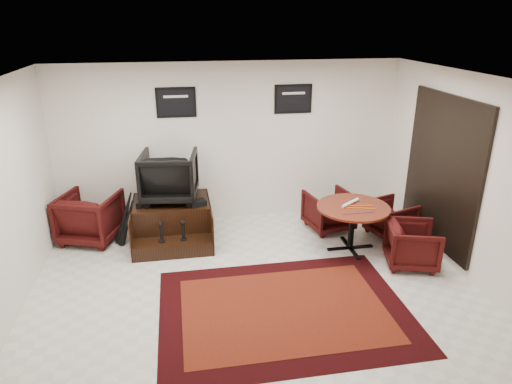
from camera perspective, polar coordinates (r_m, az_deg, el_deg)
ground at (r=6.34m, az=-0.08°, el=-12.24°), size 6.00×6.00×0.00m
room_shell at (r=5.75m, az=3.71°, el=3.89°), size 6.02×5.02×2.81m
area_rug at (r=5.98m, az=3.52°, el=-14.47°), size 3.12×2.34×0.01m
shine_podium at (r=7.70m, az=-10.41°, el=-3.69°), size 1.26×1.29×0.65m
shine_chair at (r=7.53m, az=-10.81°, el=2.26°), size 0.98×0.93×0.90m
shoes_pair at (r=7.52m, az=-13.97°, el=-1.29°), size 0.24×0.29×0.10m
polish_kit at (r=7.36m, az=-7.29°, el=-1.37°), size 0.29×0.24×0.09m
umbrella_black at (r=7.60m, az=-15.83°, el=-3.67°), size 0.30×0.11×0.80m
umbrella_hooked at (r=7.66m, az=-16.09°, el=-3.05°), size 0.34×0.13×0.91m
armchair_side at (r=7.96m, az=-20.05°, el=-2.68°), size 1.08×1.05×0.89m
meeting_table at (r=7.25m, az=12.02°, el=-2.42°), size 1.12×1.12×0.74m
table_chair_back at (r=7.99m, az=9.09°, el=-2.06°), size 0.84×0.81×0.75m
table_chair_window at (r=8.01m, az=16.56°, el=-2.96°), size 0.79×0.81×0.67m
table_chair_corner at (r=7.14m, az=18.97°, el=-6.04°), size 0.83×0.86×0.72m
paper_roll at (r=7.27m, az=11.73°, el=-1.33°), size 0.37×0.29×0.05m
table_clutter at (r=7.14m, az=12.80°, el=-2.03°), size 0.57×0.32×0.01m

